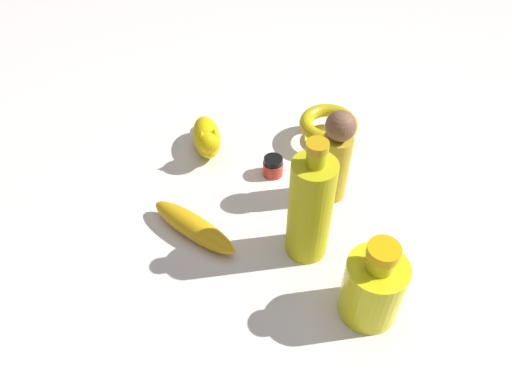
% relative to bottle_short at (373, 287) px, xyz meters
% --- Properties ---
extents(ground, '(2.00, 2.00, 0.00)m').
position_rel_bottle_short_xyz_m(ground, '(0.21, 0.16, -0.06)').
color(ground, silver).
extents(bottle_short, '(0.09, 0.09, 0.16)m').
position_rel_bottle_short_xyz_m(bottle_short, '(0.00, 0.00, 0.00)').
color(bottle_short, '#D2CA14').
rests_on(bottle_short, ground).
extents(bowl, '(0.12, 0.12, 0.06)m').
position_rel_bottle_short_xyz_m(bowl, '(0.42, -0.02, -0.02)').
color(bowl, yellow).
rests_on(bowl, ground).
extents(banana, '(0.16, 0.17, 0.04)m').
position_rel_bottle_short_xyz_m(banana, '(0.19, 0.27, -0.04)').
color(banana, '#CD9810').
rests_on(banana, ground).
extents(bottle_tall, '(0.07, 0.07, 0.25)m').
position_rel_bottle_short_xyz_m(bottle_tall, '(0.13, 0.08, 0.04)').
color(bottle_tall, '#B7B211').
rests_on(bottle_tall, ground).
extents(nail_polish_jar, '(0.04, 0.04, 0.04)m').
position_rel_bottle_short_xyz_m(nail_polish_jar, '(0.33, 0.11, -0.04)').
color(nail_polish_jar, '#BA3225').
rests_on(nail_polish_jar, ground).
extents(person_figure_adult, '(0.06, 0.06, 0.20)m').
position_rel_bottle_short_xyz_m(person_figure_adult, '(0.26, 0.00, 0.03)').
color(person_figure_adult, gold).
rests_on(person_figure_adult, ground).
extents(cat_figurine, '(0.15, 0.07, 0.09)m').
position_rel_bottle_short_xyz_m(cat_figurine, '(0.41, 0.24, -0.03)').
color(cat_figurine, '#DABA09').
rests_on(cat_figurine, ground).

